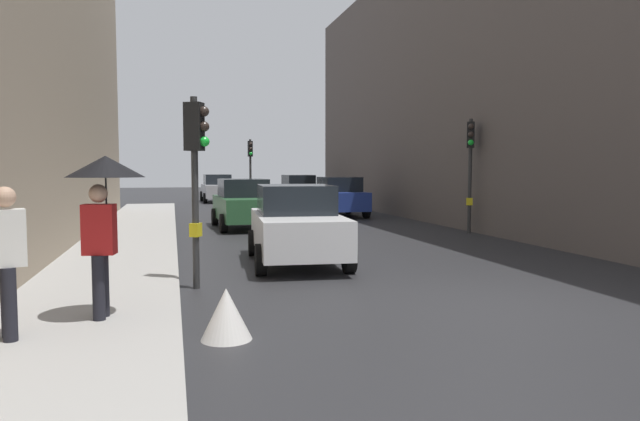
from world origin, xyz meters
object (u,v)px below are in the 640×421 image
traffic_light_far_median (250,161)px  pedestrian_with_black_backpack (2,254)px  traffic_light_near_right (196,157)px  car_dark_suv (298,190)px  pedestrian_with_umbrella (104,191)px  warning_sign_triangle (226,314)px  car_green_estate (244,204)px  car_silver_hatchback (218,188)px  traffic_light_mid_street (470,155)px  car_blue_van (338,197)px  car_white_compact (296,224)px

traffic_light_far_median → pedestrian_with_black_backpack: size_ratio=2.11×
traffic_light_near_right → car_dark_suv: (6.81, 23.44, -1.46)m
pedestrian_with_umbrella → pedestrian_with_black_backpack: pedestrian_with_umbrella is taller
warning_sign_triangle → traffic_light_far_median: bearing=81.8°
traffic_light_near_right → car_green_estate: size_ratio=0.79×
traffic_light_far_median → car_silver_hatchback: bearing=102.7°
traffic_light_near_right → car_silver_hatchback: traffic_light_near_right is taller
traffic_light_mid_street → pedestrian_with_black_backpack: size_ratio=2.12×
car_blue_van → traffic_light_far_median: bearing=115.0°
car_white_compact → pedestrian_with_umbrella: (-3.56, -4.74, 0.96)m
traffic_light_near_right → pedestrian_with_black_backpack: size_ratio=1.91×
traffic_light_near_right → car_white_compact: 3.56m
traffic_light_far_median → warning_sign_triangle: size_ratio=5.73×
pedestrian_with_umbrella → pedestrian_with_black_backpack: (-1.03, -0.75, -0.68)m
traffic_light_far_median → car_blue_van: traffic_light_far_median is taller
car_silver_hatchback → car_dark_suv: size_ratio=0.99×
warning_sign_triangle → pedestrian_with_umbrella: bearing=150.9°
traffic_light_far_median → car_green_estate: 11.12m
car_white_compact → warning_sign_triangle: (-2.07, -5.57, -0.55)m
car_white_compact → pedestrian_with_black_backpack: size_ratio=2.44×
traffic_light_far_median → car_dark_suv: traffic_light_far_median is taller
pedestrian_with_umbrella → traffic_light_near_right: bearing=62.2°
traffic_light_far_median → car_blue_van: 7.49m
car_silver_hatchback → warning_sign_triangle: bearing=-94.1°
car_dark_suv → pedestrian_with_black_backpack: bearing=-108.9°
car_silver_hatchback → car_dark_suv: (4.42, -3.83, 0.00)m
traffic_light_far_median → car_dark_suv: 4.12m
traffic_light_near_right → pedestrian_with_black_backpack: 4.10m
car_blue_van → pedestrian_with_umbrella: pedestrian_with_umbrella is taller
pedestrian_with_umbrella → car_white_compact: bearing=53.1°
car_green_estate → warning_sign_triangle: bearing=-97.7°
car_dark_suv → car_silver_hatchback: bearing=139.1°
traffic_light_far_median → car_green_estate: bearing=-98.7°
car_white_compact → pedestrian_with_umbrella: size_ratio=2.02×
pedestrian_with_umbrella → pedestrian_with_black_backpack: bearing=-143.9°
car_blue_van → warning_sign_triangle: 19.12m
car_silver_hatchback → traffic_light_near_right: bearing=-95.0°
car_white_compact → warning_sign_triangle: bearing=-110.4°
car_silver_hatchback → warning_sign_triangle: car_silver_hatchback is taller
traffic_light_far_median → car_silver_hatchback: (-1.34, 5.97, -1.69)m
warning_sign_triangle → pedestrian_with_black_backpack: bearing=178.1°
car_silver_hatchback → pedestrian_with_umbrella: pedestrian_with_umbrella is taller
car_green_estate → pedestrian_with_umbrella: 13.32m
car_white_compact → warning_sign_triangle: 5.96m
traffic_light_near_right → car_white_compact: (2.28, 2.31, -1.46)m
car_blue_van → car_dark_suv: same height
traffic_light_mid_street → car_silver_hatchback: size_ratio=0.88×
car_green_estate → car_white_compact: size_ratio=0.98×
traffic_light_far_median → car_dark_suv: (3.08, 2.15, -1.69)m
car_green_estate → warning_sign_triangle: (-1.85, -13.69, -0.55)m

